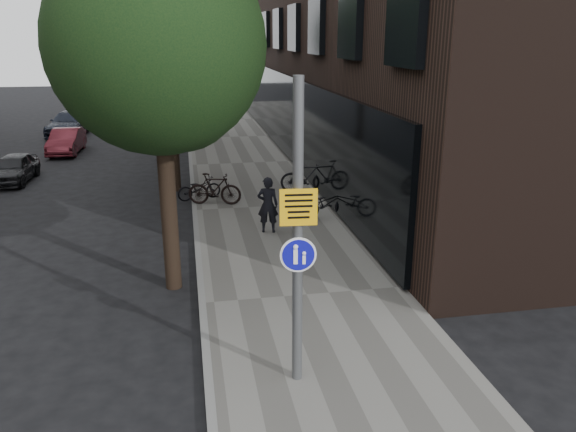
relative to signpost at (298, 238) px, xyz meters
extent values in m
plane|color=black|center=(0.56, -0.33, -2.57)|extent=(120.00, 120.00, 0.00)
cube|color=slate|center=(0.81, 9.67, -2.51)|extent=(4.50, 60.00, 0.12)
cube|color=slate|center=(-1.44, 9.67, -2.50)|extent=(0.15, 60.00, 0.13)
cylinder|color=black|center=(-2.04, 4.17, -0.97)|extent=(0.36, 0.36, 3.20)
sphere|color=black|center=(-2.04, 4.17, 2.73)|extent=(4.40, 4.40, 4.40)
sphere|color=black|center=(-1.64, 4.97, 1.73)|extent=(2.64, 2.64, 2.64)
cylinder|color=black|center=(-2.04, 12.67, -0.97)|extent=(0.36, 0.36, 3.20)
sphere|color=black|center=(-2.04, 12.67, 2.73)|extent=(5.00, 5.00, 5.00)
sphere|color=black|center=(-1.64, 13.47, 1.73)|extent=(3.00, 3.00, 3.00)
cylinder|color=black|center=(-2.04, 21.67, -0.97)|extent=(0.36, 0.36, 3.20)
sphere|color=black|center=(-2.04, 21.67, 2.73)|extent=(5.00, 5.00, 5.00)
sphere|color=black|center=(-1.64, 22.47, 1.73)|extent=(3.00, 3.00, 3.00)
cylinder|color=#595B5E|center=(0.00, 0.00, -0.02)|extent=(0.16, 0.16, 4.85)
cube|color=#D99B0B|center=(0.00, 0.00, 0.51)|extent=(0.56, 0.08, 0.56)
cylinder|color=#0E0E9C|center=(0.00, 0.00, -0.24)|extent=(0.50, 0.06, 0.50)
cylinder|color=white|center=(0.00, 0.00, -0.24)|extent=(0.56, 0.06, 0.56)
imported|color=black|center=(0.58, 7.17, -1.64)|extent=(0.65, 0.49, 1.61)
imported|color=black|center=(2.56, 8.18, -1.99)|extent=(1.83, 1.03, 0.91)
imported|color=black|center=(2.56, 11.12, -1.89)|extent=(1.92, 0.80, 1.12)
imported|color=black|center=(-1.24, 10.87, -2.05)|extent=(1.61, 0.97, 0.80)
imported|color=black|center=(-0.75, 10.19, -1.92)|extent=(1.83, 0.91, 1.06)
imported|color=black|center=(-8.24, 15.07, -2.02)|extent=(1.43, 3.26, 1.09)
imported|color=maroon|center=(-7.28, 20.54, -1.98)|extent=(1.35, 3.60, 1.18)
imported|color=black|center=(-8.09, 26.07, -1.91)|extent=(2.36, 4.72, 1.31)
camera|label=1|loc=(-1.58, -7.82, 2.94)|focal=35.00mm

